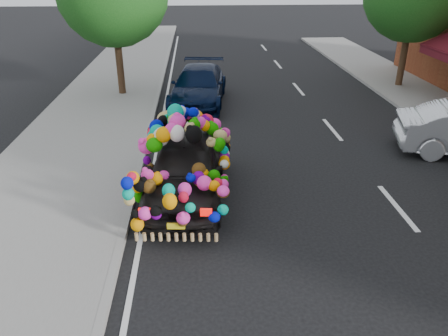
{
  "coord_description": "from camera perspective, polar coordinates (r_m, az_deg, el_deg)",
  "views": [
    {
      "loc": [
        -0.83,
        -8.15,
        4.97
      ],
      "look_at": [
        -0.27,
        0.19,
        1.0
      ],
      "focal_mm": 35.0,
      "sensor_mm": 36.0,
      "label": 1
    }
  ],
  "objects": [
    {
      "name": "kerb",
      "position": [
        9.64,
        -12.42,
        -5.9
      ],
      "size": [
        0.15,
        60.0,
        0.13
      ],
      "primitive_type": "cube",
      "color": "gray",
      "rests_on": "ground"
    },
    {
      "name": "navy_sedan",
      "position": [
        16.87,
        -3.36,
        10.63
      ],
      "size": [
        2.5,
        4.94,
        1.38
      ],
      "primitive_type": "imported",
      "rotation": [
        0.0,
        0.0,
        -0.13
      ],
      "color": "black",
      "rests_on": "ground"
    },
    {
      "name": "plush_art_car",
      "position": [
        9.89,
        -5.05,
        1.95
      ],
      "size": [
        2.39,
        4.52,
        2.07
      ],
      "rotation": [
        0.0,
        0.0,
        -0.08
      ],
      "color": "black",
      "rests_on": "ground"
    },
    {
      "name": "ground",
      "position": [
        9.58,
        1.7,
        -5.88
      ],
      "size": [
        100.0,
        100.0,
        0.0
      ],
      "primitive_type": "plane",
      "color": "black",
      "rests_on": "ground"
    },
    {
      "name": "sidewalk",
      "position": [
        10.13,
        -23.44,
        -5.95
      ],
      "size": [
        4.0,
        60.0,
        0.12
      ],
      "primitive_type": "cube",
      "color": "gray",
      "rests_on": "ground"
    },
    {
      "name": "lane_markings",
      "position": [
        10.52,
        21.68,
        -4.76
      ],
      "size": [
        6.0,
        50.0,
        0.01
      ],
      "primitive_type": null,
      "color": "silver",
      "rests_on": "ground"
    }
  ]
}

